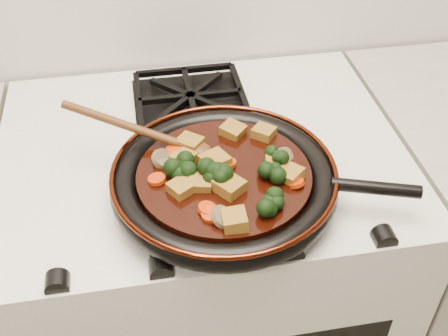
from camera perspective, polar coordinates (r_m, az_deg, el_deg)
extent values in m
cube|color=silver|center=(1.39, -1.87, -12.53)|extent=(0.76, 0.60, 0.90)
cylinder|color=black|center=(0.93, 0.00, -1.72)|extent=(0.35, 0.35, 0.01)
torus|color=black|center=(0.92, 0.00, -1.31)|extent=(0.37, 0.37, 0.04)
torus|color=#4D190B|center=(0.91, 0.00, -0.33)|extent=(0.37, 0.37, 0.01)
cylinder|color=black|center=(0.92, 15.18, -1.97)|extent=(0.14, 0.06, 0.02)
cylinder|color=black|center=(0.92, 0.00, -0.99)|extent=(0.29, 0.29, 0.02)
cube|color=brown|center=(0.90, 6.78, -0.69)|extent=(0.05, 0.05, 0.03)
cube|color=brown|center=(0.99, 0.90, 3.81)|extent=(0.05, 0.05, 0.02)
cube|color=brown|center=(0.82, 1.09, -5.33)|extent=(0.04, 0.04, 0.03)
cube|color=brown|center=(0.96, -3.48, 2.46)|extent=(0.05, 0.05, 0.02)
cube|color=brown|center=(0.88, 0.52, -1.90)|extent=(0.06, 0.06, 0.03)
cube|color=brown|center=(0.89, -2.46, -1.46)|extent=(0.04, 0.04, 0.02)
cube|color=brown|center=(0.92, -0.91, 0.60)|extent=(0.06, 0.06, 0.03)
cube|color=brown|center=(0.93, -4.11, 0.86)|extent=(0.05, 0.05, 0.03)
cube|color=brown|center=(0.88, -4.37, -2.07)|extent=(0.05, 0.05, 0.02)
cube|color=brown|center=(0.92, 5.30, 0.21)|extent=(0.04, 0.04, 0.02)
cube|color=brown|center=(0.99, 4.06, 3.59)|extent=(0.05, 0.05, 0.02)
cylinder|color=#BB2D05|center=(0.89, 7.35, -1.53)|extent=(0.03, 0.03, 0.02)
cylinder|color=#BB2D05|center=(0.92, 0.34, 0.49)|extent=(0.03, 0.03, 0.01)
cylinder|color=#BB2D05|center=(0.90, -6.84, -1.13)|extent=(0.03, 0.03, 0.01)
cylinder|color=#BB2D05|center=(0.85, -1.69, -4.19)|extent=(0.03, 0.03, 0.01)
cylinder|color=#BB2D05|center=(0.95, -5.17, 1.73)|extent=(0.03, 0.03, 0.02)
cylinder|color=#BB2D05|center=(0.84, -1.32, -4.76)|extent=(0.03, 0.03, 0.01)
cylinder|color=brown|center=(0.93, -6.34, 0.86)|extent=(0.04, 0.04, 0.03)
cylinder|color=brown|center=(0.83, -0.16, -5.03)|extent=(0.04, 0.05, 0.03)
cylinder|color=brown|center=(0.94, 6.18, 1.15)|extent=(0.04, 0.04, 0.03)
cylinder|color=brown|center=(0.93, -6.34, 0.87)|extent=(0.04, 0.05, 0.03)
ellipsoid|color=#4D2910|center=(0.95, -2.95, 1.94)|extent=(0.07, 0.06, 0.02)
cylinder|color=#4D2910|center=(0.97, -9.64, 4.19)|extent=(0.02, 0.02, 0.24)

